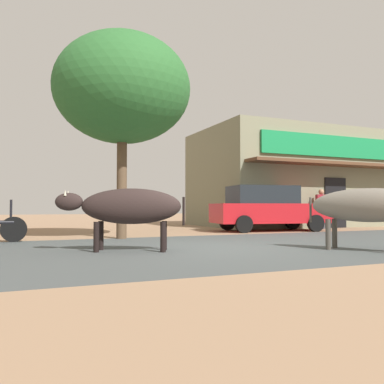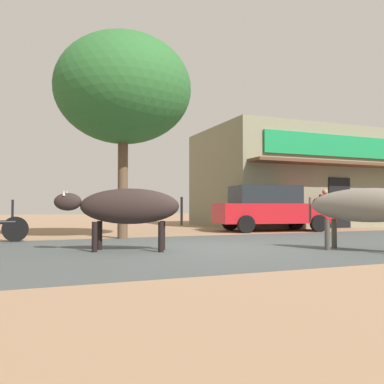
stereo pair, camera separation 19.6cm
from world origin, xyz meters
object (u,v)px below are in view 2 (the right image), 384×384
Objects in this scene: parked_hatchback_car at (270,208)px; cow_far_dark at (371,206)px; roadside_tree at (123,90)px; cow_near_brown at (126,207)px; pedestrian_by_shop at (325,206)px.

cow_far_dark is at bearing -105.95° from parked_hatchback_car.
parked_hatchback_car is (5.72, 1.36, -3.36)m from roadside_tree.
cow_near_brown is at bearing -144.44° from parked_hatchback_car.
roadside_tree is at bearing -168.59° from pedestrian_by_shop.
pedestrian_by_shop reaches higher than cow_far_dark.
parked_hatchback_car reaches higher than cow_near_brown.
cow_far_dark is (4.48, -1.97, 0.02)m from cow_near_brown.
pedestrian_by_shop is (2.78, 0.36, 0.09)m from parked_hatchback_car.
roadside_tree is 2.18× the size of cow_far_dark.
roadside_tree is 2.29× the size of cow_near_brown.
parked_hatchback_car reaches higher than pedestrian_by_shop.
roadside_tree reaches higher than parked_hatchback_car.
cow_near_brown is 10.36m from pedestrian_by_shop.
parked_hatchback_car is 1.66× the size of cow_far_dark.
pedestrian_by_shop is at bearing 11.41° from roadside_tree.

